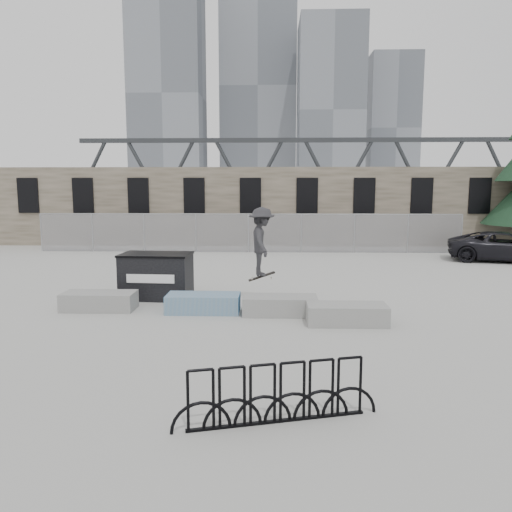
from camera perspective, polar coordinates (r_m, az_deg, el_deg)
The scene contains 13 objects.
ground at distance 13.90m, azimuth -3.42°, elevation -6.37°, with size 120.00×120.00×0.00m, color #ACACA7.
stone_wall at distance 29.69m, azimuth -0.52°, elevation 5.72°, with size 36.00×2.58×4.50m.
chainlink_fence at distance 26.05m, azimuth -0.88°, elevation 2.71°, with size 22.06×0.06×2.02m.
planter_far_left at distance 14.70m, azimuth -17.49°, elevation -4.85°, with size 2.00×0.90×0.50m.
planter_center_left at distance 13.86m, azimuth -6.04°, elevation -5.29°, with size 2.00×0.90×0.50m.
planter_center_right at distance 13.55m, azimuth 2.76°, elevation -5.56°, with size 2.00×0.90×0.50m.
planter_offset at distance 12.83m, azimuth 10.33°, elevation -6.46°, with size 2.00×0.90×0.50m.
dumpster at distance 15.71m, azimuth -11.30°, elevation -2.21°, with size 2.19×1.41×1.40m.
bike_rack at distance 7.56m, azimuth 2.49°, elevation -15.49°, with size 3.05×0.86×0.90m.
skyline_towers at distance 108.63m, azimuth 0.75°, elevation 17.22°, with size 58.00×28.00×48.00m.
truss_bridge at distance 68.96m, azimuth 9.32°, elevation 8.50°, with size 70.00×3.00×9.80m.
suv at distance 25.60m, azimuth 26.54°, elevation 0.97°, with size 2.26×4.90×1.36m, color black.
skateboarder at distance 14.35m, azimuth 0.66°, elevation 1.65°, with size 0.88×1.36×2.14m.
Camera 1 is at (1.28, -13.40, 3.46)m, focal length 35.00 mm.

